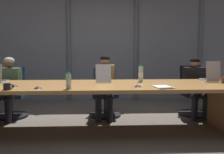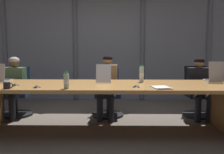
% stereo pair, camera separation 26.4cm
% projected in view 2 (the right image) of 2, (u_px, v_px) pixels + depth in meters
% --- Properties ---
extents(ground_plane, '(13.27, 13.27, 0.00)m').
position_uv_depth(ground_plane, '(105.00, 130.00, 4.10)').
color(ground_plane, '#6B6056').
extents(conference_table, '(4.19, 1.17, 0.73)m').
position_uv_depth(conference_table, '(105.00, 93.00, 4.03)').
color(conference_table, '#B77F42').
rests_on(conference_table, ground_plane).
extents(curtain_backdrop, '(6.63, 0.17, 2.94)m').
position_uv_depth(curtain_backdrop, '(109.00, 40.00, 6.40)').
color(curtain_backdrop, gray).
rests_on(curtain_backdrop, ground_plane).
extents(laptop_left_end, '(0.24, 0.38, 0.30)m').
position_uv_depth(laptop_left_end, '(1.00, 78.00, 4.32)').
color(laptop_left_end, '#BCBCC1').
rests_on(laptop_left_end, conference_table).
extents(laptop_left_mid, '(0.25, 0.47, 0.30)m').
position_uv_depth(laptop_left_mid, '(104.00, 78.00, 4.27)').
color(laptop_left_mid, '#BCBCC1').
rests_on(laptop_left_mid, conference_table).
extents(laptop_center, '(0.26, 0.42, 0.34)m').
position_uv_depth(laptop_center, '(213.00, 78.00, 4.28)').
color(laptop_center, '#BCBCC1').
rests_on(laptop_center, conference_table).
extents(office_chair_left_end, '(0.60, 0.60, 0.92)m').
position_uv_depth(office_chair_left_end, '(17.00, 97.00, 5.02)').
color(office_chair_left_end, navy).
rests_on(office_chair_left_end, ground_plane).
extents(office_chair_left_mid, '(0.60, 0.60, 0.90)m').
position_uv_depth(office_chair_left_mid, '(108.00, 98.00, 4.99)').
color(office_chair_left_mid, navy).
rests_on(office_chair_left_mid, ground_plane).
extents(office_chair_center, '(0.60, 0.60, 0.94)m').
position_uv_depth(office_chair_center, '(198.00, 97.00, 4.97)').
color(office_chair_center, black).
rests_on(office_chair_center, ground_plane).
extents(person_left_end, '(0.41, 0.56, 1.12)m').
position_uv_depth(person_left_end, '(13.00, 83.00, 4.83)').
color(person_left_end, '#4C6B4C').
rests_on(person_left_end, ground_plane).
extents(person_left_mid, '(0.39, 0.56, 1.16)m').
position_uv_depth(person_left_mid, '(107.00, 83.00, 4.80)').
color(person_left_mid, olive).
rests_on(person_left_mid, ground_plane).
extents(person_center, '(0.43, 0.56, 1.11)m').
position_uv_depth(person_center, '(200.00, 84.00, 4.78)').
color(person_center, black).
rests_on(person_center, ground_plane).
extents(water_bottle_primary, '(0.08, 0.08, 0.23)m').
position_uv_depth(water_bottle_primary, '(66.00, 81.00, 3.57)').
color(water_bottle_primary, '#ADD1B2').
rests_on(water_bottle_primary, conference_table).
extents(water_bottle_secondary, '(0.08, 0.08, 0.28)m').
position_uv_depth(water_bottle_secondary, '(142.00, 74.00, 4.25)').
color(water_bottle_secondary, silver).
rests_on(water_bottle_secondary, conference_table).
extents(coffee_mug_near, '(0.14, 0.09, 0.09)m').
position_uv_depth(coffee_mug_near, '(7.00, 85.00, 3.57)').
color(coffee_mug_near, black).
rests_on(coffee_mug_near, conference_table).
extents(conference_mic_left_side, '(0.11, 0.11, 0.03)m').
position_uv_depth(conference_mic_left_side, '(136.00, 86.00, 3.71)').
color(conference_mic_left_side, black).
rests_on(conference_mic_left_side, conference_table).
extents(conference_mic_middle, '(0.11, 0.11, 0.03)m').
position_uv_depth(conference_mic_middle, '(15.00, 85.00, 3.85)').
color(conference_mic_middle, black).
rests_on(conference_mic_middle, conference_table).
extents(conference_mic_right_side, '(0.11, 0.11, 0.03)m').
position_uv_depth(conference_mic_right_side, '(37.00, 87.00, 3.66)').
color(conference_mic_right_side, black).
rests_on(conference_mic_right_side, conference_table).
extents(spiral_notepad, '(0.28, 0.34, 0.03)m').
position_uv_depth(spiral_notepad, '(161.00, 88.00, 3.62)').
color(spiral_notepad, silver).
rests_on(spiral_notepad, conference_table).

